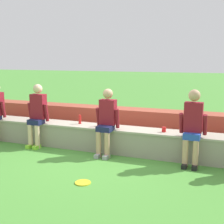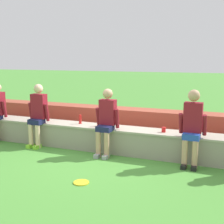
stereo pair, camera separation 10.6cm
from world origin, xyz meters
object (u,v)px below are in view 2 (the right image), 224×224
(person_center, at_px, (106,120))
(water_bottle_mid_left, at_px, (80,119))
(plastic_cup_right_end, at_px, (164,130))
(frisbee, at_px, (81,182))
(person_left_of_center, at_px, (38,113))
(water_bottle_near_right, at_px, (99,121))
(person_right_of_center, at_px, (192,125))

(person_center, distance_m, water_bottle_mid_left, 0.90)
(person_center, xyz_separation_m, plastic_cup_right_end, (1.20, 0.26, -0.17))
(frisbee, bearing_deg, person_left_of_center, 141.23)
(person_left_of_center, height_order, water_bottle_near_right, person_left_of_center)
(person_right_of_center, bearing_deg, person_center, 179.94)
(person_center, height_order, water_bottle_near_right, person_center)
(person_left_of_center, bearing_deg, water_bottle_near_right, 9.62)
(person_right_of_center, height_order, frisbee, person_right_of_center)
(person_left_of_center, height_order, water_bottle_mid_left, person_left_of_center)
(person_left_of_center, bearing_deg, person_right_of_center, -0.42)
(person_right_of_center, relative_size, water_bottle_near_right, 6.38)
(person_center, height_order, water_bottle_mid_left, person_center)
(person_right_of_center, xyz_separation_m, water_bottle_mid_left, (-2.63, 0.35, -0.16))
(water_bottle_mid_left, bearing_deg, water_bottle_near_right, -7.47)
(plastic_cup_right_end, bearing_deg, person_right_of_center, -23.32)
(person_center, distance_m, person_right_of_center, 1.81)
(person_right_of_center, bearing_deg, water_bottle_near_right, 172.38)
(person_left_of_center, xyz_separation_m, water_bottle_near_right, (1.50, 0.25, -0.14))
(person_right_of_center, height_order, water_bottle_near_right, person_right_of_center)
(person_left_of_center, bearing_deg, plastic_cup_right_end, 4.55)
(person_left_of_center, xyz_separation_m, person_center, (1.79, -0.02, -0.03))
(water_bottle_near_right, bearing_deg, person_left_of_center, -170.38)
(person_center, bearing_deg, water_bottle_near_right, 135.99)
(plastic_cup_right_end, bearing_deg, frisbee, -117.96)
(person_center, relative_size, plastic_cup_right_end, 13.52)
(person_center, height_order, frisbee, person_center)
(water_bottle_near_right, bearing_deg, person_center, -44.01)
(frisbee, bearing_deg, water_bottle_mid_left, 118.30)
(water_bottle_near_right, bearing_deg, water_bottle_mid_left, 172.53)
(person_center, bearing_deg, water_bottle_mid_left, 157.06)
(frisbee, bearing_deg, plastic_cup_right_end, 62.04)
(person_left_of_center, relative_size, person_center, 1.03)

